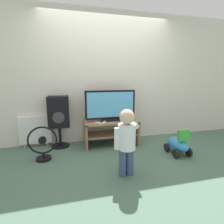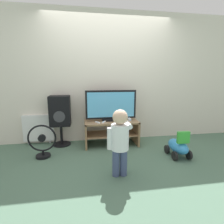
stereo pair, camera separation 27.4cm
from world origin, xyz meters
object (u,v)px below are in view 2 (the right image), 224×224
(remote_primary, at_px, (98,122))
(speaker_tower, at_px, (60,112))
(game_console, at_px, (129,119))
(radiator, at_px, (39,128))
(remote_secondary, at_px, (104,122))
(child, at_px, (120,137))
(floor_fan, at_px, (42,143))
(ride_on_toy, at_px, (178,146))
(television, at_px, (111,106))

(remote_primary, xyz_separation_m, speaker_tower, (-0.69, 0.26, 0.17))
(game_console, relative_size, radiator, 0.34)
(game_console, height_order, remote_secondary, game_console)
(remote_primary, xyz_separation_m, child, (0.21, -1.00, 0.04))
(child, xyz_separation_m, floor_fan, (-1.15, 0.74, -0.29))
(game_console, height_order, ride_on_toy, game_console)
(remote_secondary, xyz_separation_m, speaker_tower, (-0.81, 0.25, 0.17))
(child, xyz_separation_m, radiator, (-1.36, 1.40, -0.21))
(game_console, height_order, floor_fan, floor_fan)
(game_console, bearing_deg, floor_fan, -166.51)
(game_console, distance_m, floor_fan, 1.62)
(remote_primary, bearing_deg, television, 30.16)
(floor_fan, distance_m, radiator, 0.70)
(remote_primary, bearing_deg, child, -78.03)
(remote_primary, xyz_separation_m, ride_on_toy, (1.29, -0.60, -0.31))
(remote_secondary, distance_m, ride_on_toy, 1.36)
(television, height_order, game_console, television)
(television, height_order, remote_primary, television)
(remote_secondary, bearing_deg, ride_on_toy, -27.36)
(ride_on_toy, bearing_deg, radiator, 157.75)
(remote_primary, relative_size, floor_fan, 0.23)
(remote_primary, bearing_deg, ride_on_toy, -24.81)
(television, bearing_deg, ride_on_toy, -36.66)
(remote_secondary, height_order, radiator, radiator)
(television, bearing_deg, remote_primary, -149.84)
(television, bearing_deg, child, -93.10)
(game_console, relative_size, remote_secondary, 1.53)
(ride_on_toy, bearing_deg, game_console, 133.35)
(speaker_tower, distance_m, ride_on_toy, 2.22)
(speaker_tower, bearing_deg, remote_secondary, -17.21)
(television, distance_m, child, 1.19)
(floor_fan, xyz_separation_m, radiator, (-0.21, 0.66, 0.07))
(remote_secondary, height_order, speaker_tower, speaker_tower)
(television, distance_m, game_console, 0.44)
(game_console, distance_m, remote_primary, 0.63)
(remote_secondary, bearing_deg, television, 42.78)
(game_console, xyz_separation_m, floor_fan, (-1.56, -0.37, -0.26))
(remote_primary, height_order, speaker_tower, speaker_tower)
(television, height_order, floor_fan, television)
(remote_secondary, relative_size, speaker_tower, 0.13)
(speaker_tower, bearing_deg, television, -6.04)
(speaker_tower, xyz_separation_m, ride_on_toy, (1.99, -0.86, -0.48))
(child, distance_m, radiator, 1.96)
(television, xyz_separation_m, speaker_tower, (-0.97, 0.10, -0.11))
(television, distance_m, ride_on_toy, 1.40)
(remote_primary, height_order, radiator, radiator)
(ride_on_toy, xyz_separation_m, radiator, (-2.44, 1.00, 0.14))
(remote_primary, bearing_deg, floor_fan, -164.45)
(speaker_tower, bearing_deg, remote_primary, -20.71)
(remote_primary, bearing_deg, speaker_tower, 159.29)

